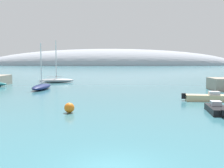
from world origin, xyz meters
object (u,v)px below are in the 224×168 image
at_px(sailboat_grey_mid_mooring, 56,80).
at_px(motorboat_black_foreground, 217,109).
at_px(sailboat_navy_end_of_line, 42,87).
at_px(motorboat_sand_alongside_breakwater, 207,98).
at_px(mooring_buoy_orange, 69,108).

xyz_separation_m(sailboat_grey_mid_mooring, motorboat_black_foreground, (19.94, -32.09, -0.20)).
bearing_deg(sailboat_grey_mid_mooring, sailboat_navy_end_of_line, -99.96).
height_order(motorboat_sand_alongside_breakwater, mooring_buoy_orange, motorboat_sand_alongside_breakwater).
bearing_deg(motorboat_black_foreground, mooring_buoy_orange, 98.87).
bearing_deg(sailboat_grey_mid_mooring, motorboat_black_foreground, -68.48).
relative_size(sailboat_grey_mid_mooring, motorboat_sand_alongside_breakwater, 1.63).
bearing_deg(mooring_buoy_orange, sailboat_grey_mid_mooring, 102.44).
bearing_deg(motorboat_sand_alongside_breakwater, motorboat_black_foreground, -95.79).
bearing_deg(motorboat_black_foreground, sailboat_grey_mid_mooring, 41.68).
distance_m(motorboat_black_foreground, motorboat_sand_alongside_breakwater, 6.89).
height_order(motorboat_black_foreground, mooring_buoy_orange, motorboat_black_foreground).
distance_m(motorboat_black_foreground, mooring_buoy_orange, 12.91).
height_order(motorboat_black_foreground, motorboat_sand_alongside_breakwater, motorboat_sand_alongside_breakwater).
distance_m(sailboat_grey_mid_mooring, motorboat_sand_alongside_breakwater, 33.38).
bearing_deg(motorboat_sand_alongside_breakwater, sailboat_grey_mid_mooring, 138.99).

